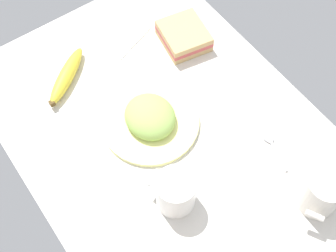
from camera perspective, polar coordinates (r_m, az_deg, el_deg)
name	(u,v)px	position (r cm, az deg, el deg)	size (l,w,h in cm)	color
tabletop	(168,135)	(105.83, 0.00, -1.08)	(90.00, 64.00, 2.00)	beige
plate_of_food	(150,119)	(104.66, -2.20, 0.88)	(22.41, 22.41, 6.29)	#EAE58C
coffee_mug_black	(322,193)	(98.02, 18.35, -7.79)	(8.46, 10.04, 10.06)	silver
coffee_mug_milky	(176,192)	(93.77, 0.94, -8.07)	(10.47, 8.17, 9.05)	white
sandwich_main	(184,36)	(118.59, 1.96, 11.01)	(13.53, 12.58, 4.40)	tan
banana	(66,76)	(114.01, -12.37, 6.05)	(13.23, 15.98, 3.48)	yellow
spoon	(272,143)	(105.80, 12.63, -2.07)	(10.91, 4.48, 0.80)	silver
paper_napkin	(116,33)	(122.70, -6.37, 11.34)	(12.75, 12.75, 0.30)	white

